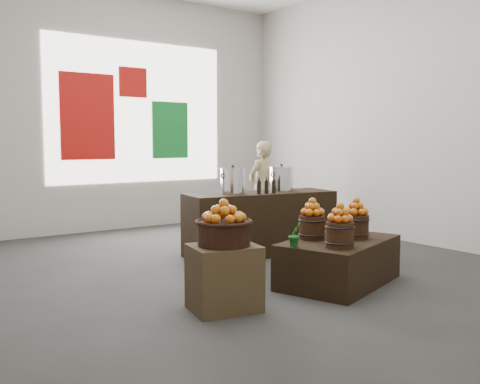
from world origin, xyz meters
TOP-DOWN VIEW (x-y plane):
  - ground at (0.00, 0.00)m, footprint 7.00×7.00m
  - back_wall at (0.00, 3.50)m, footprint 6.00×0.04m
  - back_opening at (0.30, 3.48)m, footprint 3.20×0.02m
  - deco_red_left at (-0.60, 3.47)m, footprint 0.90×0.04m
  - deco_green_right at (0.90, 3.47)m, footprint 0.70×0.04m
  - deco_red_upper at (0.20, 3.47)m, footprint 0.50×0.04m
  - crate at (-1.06, -1.24)m, footprint 0.66×0.58m
  - wicker_basket at (-1.06, -1.24)m, footprint 0.46×0.46m
  - apples_in_basket at (-1.06, -1.24)m, footprint 0.36×0.36m
  - display_table at (0.42, -1.20)m, footprint 1.55×1.23m
  - apple_bucket_front_left at (0.11, -1.50)m, footprint 0.27×0.27m
  - apples_in_bucket_front_left at (0.11, -1.50)m, footprint 0.20×0.20m
  - apple_bucket_front_right at (0.62, -1.24)m, footprint 0.27×0.27m
  - apples_in_bucket_front_right at (0.62, -1.24)m, footprint 0.20×0.20m
  - apple_bucket_rear at (0.21, -1.01)m, footprint 0.27×0.27m
  - apples_in_bucket_rear at (0.21, -1.01)m, footprint 0.20×0.20m
  - herb_garnish_right at (0.73, -0.90)m, footprint 0.28×0.25m
  - herb_garnish_left at (-0.22, -1.22)m, footprint 0.15×0.13m
  - counter at (0.65, 0.47)m, footprint 2.09×0.92m
  - stock_pot_left at (0.25, 0.53)m, footprint 0.31×0.31m
  - stock_pot_center at (0.97, 0.43)m, footprint 0.31×0.31m
  - oil_cruets at (0.63, 0.27)m, footprint 0.23×0.09m
  - shopper at (1.69, 1.81)m, footprint 0.62×0.48m

SIDE VIEW (x-z plane):
  - ground at x=0.00m, z-range 0.00..0.00m
  - display_table at x=0.42m, z-range 0.00..0.47m
  - crate at x=-1.06m, z-range 0.00..0.58m
  - counter at x=0.65m, z-range 0.00..0.83m
  - herb_garnish_left at x=-0.22m, z-range 0.47..0.71m
  - apple_bucket_front_left at x=0.11m, z-range 0.47..0.72m
  - apple_bucket_front_right at x=0.62m, z-range 0.47..0.72m
  - apple_bucket_rear at x=0.21m, z-range 0.47..0.72m
  - herb_garnish_right at x=0.73m, z-range 0.47..0.76m
  - wicker_basket at x=-1.06m, z-range 0.58..0.79m
  - shopper at x=1.69m, z-range 0.00..1.50m
  - apples_in_bucket_front_left at x=0.11m, z-range 0.72..0.90m
  - apples_in_bucket_front_right at x=0.62m, z-range 0.72..0.90m
  - apples_in_bucket_rear at x=0.21m, z-range 0.72..0.90m
  - apples_in_basket at x=-1.06m, z-range 0.79..0.99m
  - oil_cruets at x=0.63m, z-range 0.83..1.05m
  - stock_pot_left at x=0.25m, z-range 0.83..1.14m
  - stock_pot_center at x=0.97m, z-range 0.83..1.14m
  - deco_green_right at x=0.90m, z-range 1.20..2.20m
  - deco_red_left at x=-0.60m, z-range 1.20..2.60m
  - back_wall at x=0.00m, z-range 0.00..4.00m
  - back_opening at x=0.30m, z-range 0.80..3.20m
  - deco_red_upper at x=0.20m, z-range 2.25..2.75m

